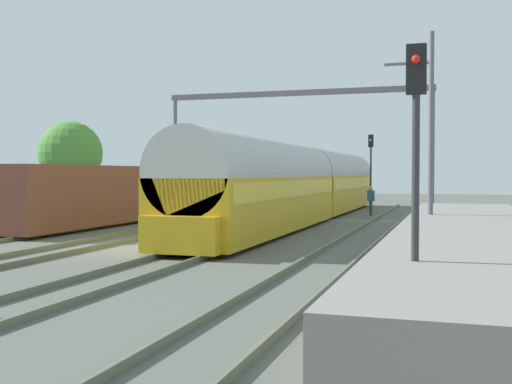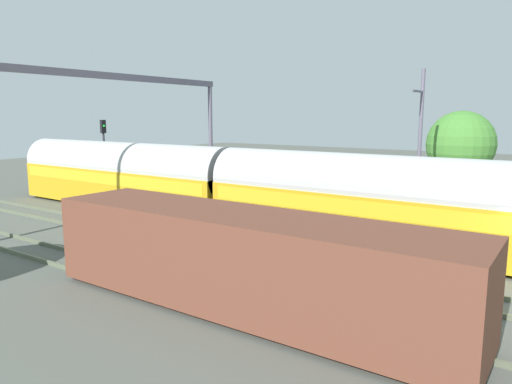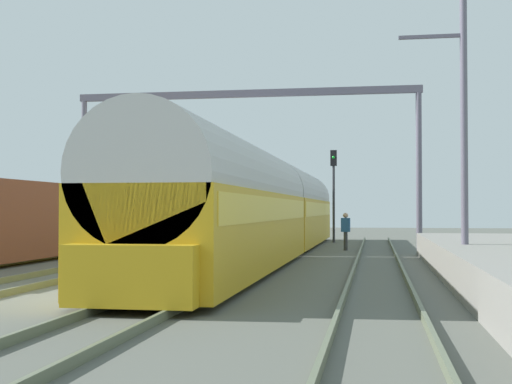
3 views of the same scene
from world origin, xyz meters
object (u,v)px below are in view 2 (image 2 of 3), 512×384
at_px(passenger_train, 229,186).
at_px(railway_signal_far, 104,148).
at_px(freight_car, 244,262).
at_px(person_crossing, 199,189).
at_px(catenary_gantry, 109,108).

xyz_separation_m(passenger_train, railway_signal_far, (1.92, 12.29, 1.39)).
relative_size(passenger_train, freight_car, 2.53).
distance_m(passenger_train, person_crossing, 5.48).
distance_m(freight_car, person_crossing, 16.51).
relative_size(railway_signal_far, catenary_gantry, 0.30).
height_order(freight_car, railway_signal_far, railway_signal_far).
distance_m(passenger_train, freight_car, 11.29).
xyz_separation_m(person_crossing, catenary_gantry, (-5.07, 1.90, 4.93)).
bearing_deg(catenary_gantry, railway_signal_far, 55.03).
relative_size(person_crossing, catenary_gantry, 0.10).
distance_m(passenger_train, railway_signal_far, 12.51).
xyz_separation_m(railway_signal_far, catenary_gantry, (-4.08, -5.84, 2.59)).
xyz_separation_m(freight_car, railway_signal_far, (10.58, 19.51, 1.89)).
xyz_separation_m(person_crossing, railway_signal_far, (-0.99, 7.74, 2.33)).
height_order(person_crossing, railway_signal_far, railway_signal_far).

